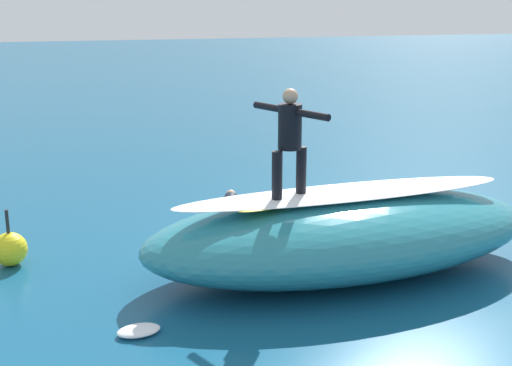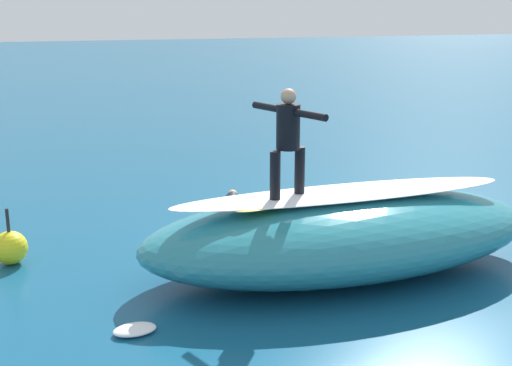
{
  "view_description": "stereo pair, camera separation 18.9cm",
  "coord_description": "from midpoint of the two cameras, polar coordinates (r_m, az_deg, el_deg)",
  "views": [
    {
      "loc": [
        4.45,
        11.15,
        4.26
      ],
      "look_at": [
        1.33,
        -0.04,
        1.11
      ],
      "focal_mm": 48.49,
      "sensor_mm": 36.0,
      "label": 1
    },
    {
      "loc": [
        4.27,
        11.2,
        4.26
      ],
      "look_at": [
        1.33,
        -0.04,
        1.11
      ],
      "focal_mm": 48.49,
      "sensor_mm": 36.0,
      "label": 2
    }
  ],
  "objects": [
    {
      "name": "ground_plane",
      "position": [
        12.73,
        6.29,
        -4.46
      ],
      "size": [
        120.0,
        120.0,
        0.0
      ],
      "primitive_type": "plane",
      "color": "#145175"
    },
    {
      "name": "wave_crest",
      "position": [
        11.0,
        7.61,
        -4.2
      ],
      "size": [
        6.64,
        3.23,
        1.27
      ],
      "primitive_type": "ellipsoid",
      "rotation": [
        0.0,
        0.0,
        0.06
      ],
      "color": "teal",
      "rests_on": "ground_plane"
    },
    {
      "name": "wave_foam_lip",
      "position": [
        10.8,
        7.73,
        -0.83
      ],
      "size": [
        5.56,
        1.32,
        0.08
      ],
      "primitive_type": "ellipsoid",
      "rotation": [
        0.0,
        0.0,
        0.06
      ],
      "color": "white",
      "rests_on": "wave_crest"
    },
    {
      "name": "surfboard_riding",
      "position": [
        10.44,
        3.11,
        -1.33
      ],
      "size": [
        2.03,
        1.32,
        0.06
      ],
      "primitive_type": "ellipsoid",
      "rotation": [
        0.0,
        0.0,
        0.43
      ],
      "color": "yellow",
      "rests_on": "wave_crest"
    },
    {
      "name": "surfer_riding",
      "position": [
        10.21,
        3.19,
        3.98
      ],
      "size": [
        0.74,
        1.45,
        1.64
      ],
      "rotation": [
        0.0,
        0.0,
        0.43
      ],
      "color": "black",
      "rests_on": "surfboard_riding"
    },
    {
      "name": "surfboard_paddling",
      "position": [
        13.91,
        -1.56,
        -2.52
      ],
      "size": [
        1.0,
        2.02,
        0.06
      ],
      "primitive_type": "ellipsoid",
      "rotation": [
        0.0,
        0.0,
        -1.8
      ],
      "color": "#EAE5C6",
      "rests_on": "ground_plane"
    },
    {
      "name": "surfer_paddling",
      "position": [
        13.73,
        -1.56,
        -2.02
      ],
      "size": [
        0.65,
        1.74,
        0.32
      ],
      "rotation": [
        0.0,
        0.0,
        -1.8
      ],
      "color": "black",
      "rests_on": "surfboard_paddling"
    },
    {
      "name": "buoy_marker",
      "position": [
        12.0,
        -19.18,
        -5.05
      ],
      "size": [
        0.56,
        0.56,
        0.95
      ],
      "color": "yellow",
      "rests_on": "ground_plane"
    },
    {
      "name": "foam_patch_near",
      "position": [
        14.42,
        9.61,
        -2.01
      ],
      "size": [
        0.91,
        0.97,
        0.1
      ],
      "primitive_type": "ellipsoid",
      "rotation": [
        0.0,
        0.0,
        2.06
      ],
      "color": "white",
      "rests_on": "ground_plane"
    },
    {
      "name": "foam_patch_mid",
      "position": [
        9.33,
        -9.39,
        -11.84
      ],
      "size": [
        0.61,
        0.44,
        0.11
      ],
      "primitive_type": "ellipsoid",
      "rotation": [
        0.0,
        0.0,
        0.13
      ],
      "color": "white",
      "rests_on": "ground_plane"
    },
    {
      "name": "foam_patch_far",
      "position": [
        11.28,
        8.27,
        -6.81
      ],
      "size": [
        1.21,
        1.16,
        0.13
      ],
      "primitive_type": "ellipsoid",
      "rotation": [
        0.0,
        0.0,
        2.47
      ],
      "color": "white",
      "rests_on": "ground_plane"
    }
  ]
}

